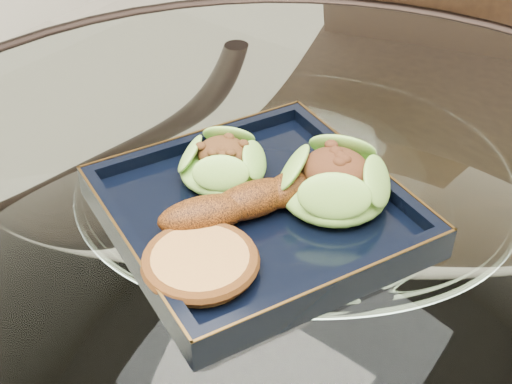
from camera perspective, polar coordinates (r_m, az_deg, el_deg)
The scene contains 7 objects.
dining_table at distance 0.84m, azimuth 2.67°, elevation -10.20°, with size 1.13×1.13×0.77m.
dining_chair at distance 1.26m, azimuth 11.57°, elevation 1.26°, with size 0.47×0.47×0.88m.
navy_plate at distance 0.71m, azimuth 0.00°, elevation -1.94°, with size 0.27×0.27×0.02m, color black.
lettuce_wrap_left at distance 0.73m, azimuth -2.70°, elevation 2.14°, with size 0.09×0.09×0.03m, color #5A9A2C.
lettuce_wrap_right at distance 0.70m, azimuth 6.24°, elevation 0.57°, with size 0.11×0.11×0.04m, color #66A12E.
roasted_plantain at distance 0.68m, azimuth -0.26°, elevation -0.60°, with size 0.18×0.04×0.03m, color #632D0A.
crumb_patty at distance 0.63m, azimuth -4.47°, elevation -5.72°, with size 0.09×0.09×0.02m, color #B9823D.
Camera 1 is at (0.30, -0.49, 1.22)m, focal length 50.00 mm.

